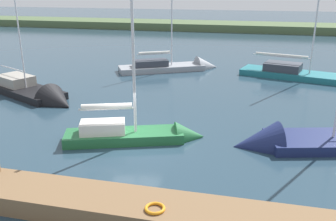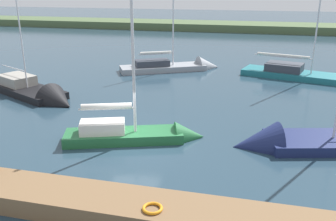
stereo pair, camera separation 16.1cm
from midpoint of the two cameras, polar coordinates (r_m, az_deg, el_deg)
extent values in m
plane|color=#263D4C|center=(18.33, -5.87, -4.96)|extent=(200.00, 200.00, 0.00)
cube|color=#4C603D|center=(65.17, 8.54, 12.25)|extent=(180.00, 8.00, 2.40)
cube|color=brown|center=(13.41, -14.35, -13.42)|extent=(23.47, 1.87, 0.71)
torus|color=orange|center=(11.93, -2.44, -14.90)|extent=(0.66, 0.66, 0.10)
cube|color=gray|center=(33.39, -1.13, 6.29)|extent=(7.71, 5.50, 0.83)
cone|color=gray|center=(34.65, 5.90, 6.67)|extent=(2.73, 2.82, 2.16)
cube|color=#333842|center=(33.03, -2.83, 7.36)|extent=(3.29, 2.67, 0.55)
cylinder|color=silver|center=(32.91, 0.44, 14.34)|extent=(0.12, 0.12, 8.50)
cylinder|color=silver|center=(32.95, -2.24, 8.73)|extent=(2.81, 1.57, 0.10)
cylinder|color=silver|center=(32.93, -2.24, 8.94)|extent=(2.59, 1.54, 0.23)
cone|color=navy|center=(18.25, 13.17, -5.45)|extent=(2.73, 2.90, 2.43)
cube|color=black|center=(28.44, -21.76, 2.68)|extent=(7.90, 5.43, 0.82)
cone|color=black|center=(24.80, -16.67, 0.98)|extent=(2.92, 3.03, 2.35)
cube|color=gray|center=(28.90, -22.69, 4.36)|extent=(3.13, 2.73, 0.69)
cylinder|color=silver|center=(27.09, -22.35, 12.00)|extent=(0.09, 0.09, 8.54)
cylinder|color=silver|center=(28.95, -23.14, 6.01)|extent=(2.91, 1.45, 0.08)
cube|color=#236638|center=(18.55, -7.03, -4.51)|extent=(6.01, 3.46, 0.85)
cone|color=#236638|center=(18.76, 3.13, -4.11)|extent=(1.92, 2.01, 1.62)
cube|color=silver|center=(18.33, -10.33, -2.55)|extent=(2.41, 1.77, 0.58)
cylinder|color=silver|center=(17.34, -5.64, 7.95)|extent=(0.14, 0.14, 7.26)
cylinder|color=silver|center=(17.99, -9.69, 0.27)|extent=(2.58, 1.00, 0.11)
cylinder|color=silver|center=(17.95, -9.71, 0.63)|extent=(2.38, 1.08, 0.28)
cube|color=#1E6B75|center=(32.62, 18.91, 4.86)|extent=(9.20, 4.77, 0.94)
cube|color=#333842|center=(32.63, 17.21, 6.47)|extent=(3.32, 2.72, 0.65)
cylinder|color=silver|center=(31.67, 22.02, 14.40)|extent=(0.13, 0.13, 10.23)
cylinder|color=silver|center=(32.51, 16.99, 7.99)|extent=(4.63, 1.33, 0.10)
cylinder|color=silver|center=(32.49, 17.01, 8.20)|extent=(4.19, 1.30, 0.20)
camera|label=1|loc=(0.08, -90.23, -0.08)|focal=39.37mm
camera|label=2|loc=(0.08, 89.77, 0.08)|focal=39.37mm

